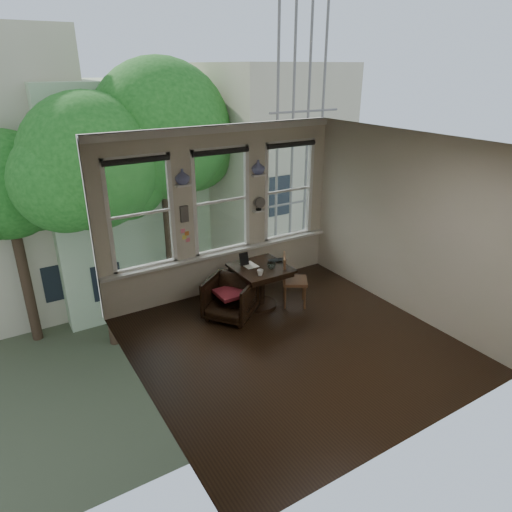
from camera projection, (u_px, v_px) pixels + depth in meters
ground at (292, 344)px, 6.93m from camera, size 4.50×4.50×0.00m
ceiling at (299, 143)px, 5.77m from camera, size 4.50×4.50×0.00m
wall_back at (221, 212)px, 8.12m from camera, size 4.50×0.00×4.50m
wall_front at (427, 325)px, 4.58m from camera, size 4.50×0.00×4.50m
wall_left at (137, 291)px, 5.27m from camera, size 0.00×4.50×4.50m
wall_right at (407, 225)px, 7.44m from camera, size 0.00×4.50×4.50m
window_left at (140, 214)px, 7.35m from camera, size 1.10×0.12×1.90m
window_center at (220, 201)px, 8.05m from camera, size 1.10×0.12×1.90m
window_right at (287, 190)px, 8.74m from camera, size 1.10×0.12×1.90m
shelf_left at (183, 185)px, 7.46m from camera, size 0.26×0.16×0.03m
shelf_right at (258, 175)px, 8.16m from camera, size 0.26×0.16×0.03m
intercom at (184, 214)px, 7.68m from camera, size 0.14×0.06×0.28m
sticky_notes at (185, 233)px, 7.82m from camera, size 0.16×0.01×0.24m
desk_fan at (259, 206)px, 8.37m from camera, size 0.20×0.20×0.24m
vase_left at (182, 177)px, 7.41m from camera, size 0.24×0.24×0.25m
vase_right at (258, 167)px, 8.11m from camera, size 0.24×0.24×0.25m
table at (261, 287)px, 7.88m from camera, size 0.90×0.90×0.75m
armchair_left at (230, 298)px, 7.54m from camera, size 1.07×1.07×0.70m
cushion_red at (230, 293)px, 7.50m from camera, size 0.45×0.45×0.06m
side_chair_right at (295, 280)px, 7.92m from camera, size 0.58×0.58×0.92m
laptop at (278, 261)px, 7.92m from camera, size 0.37×0.28×0.03m
mug at (260, 273)px, 7.41m from camera, size 0.11×0.11×0.10m
drinking_glass at (271, 266)px, 7.65m from camera, size 0.17×0.17×0.11m
tablet at (244, 259)px, 7.78m from camera, size 0.16×0.08×0.22m
papers at (249, 265)px, 7.81m from camera, size 0.23×0.30×0.00m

